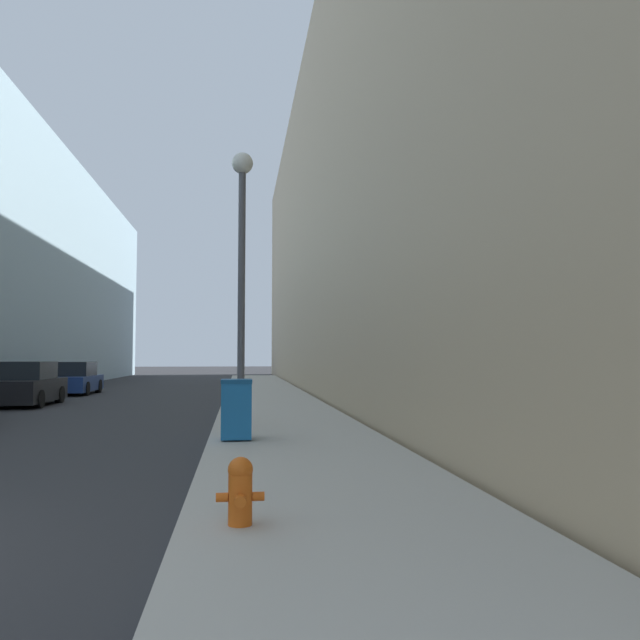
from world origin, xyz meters
name	(u,v)px	position (x,y,z in m)	size (l,w,h in m)	color
sidewalk_right	(272,403)	(5.92, 18.00, 0.08)	(3.62, 60.00, 0.15)	#ADA89E
building_right_stone	(416,225)	(13.83, 26.00, 8.63)	(12.00, 60.00, 17.26)	tan
fire_hydrant	(240,489)	(4.75, 0.96, 0.50)	(0.48, 0.36, 0.67)	#D15614
trash_bin	(236,409)	(4.67, 7.26, 0.77)	(0.61, 0.68, 1.20)	#19609E
lamppost	(242,253)	(4.76, 9.72, 4.30)	(0.52, 0.52, 6.62)	#4C4C51
parked_sedan_near	(25,385)	(-3.03, 18.63, 0.74)	(1.97, 4.20, 1.60)	black
parked_sedan_far	(74,379)	(-3.04, 25.42, 0.70)	(1.93, 4.22, 1.53)	navy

